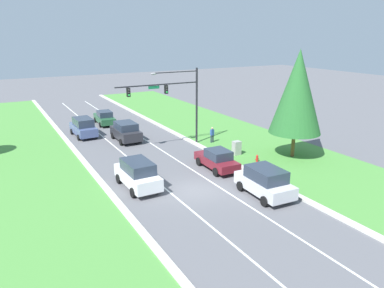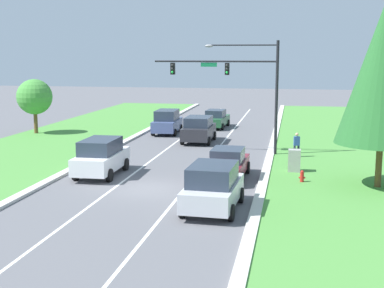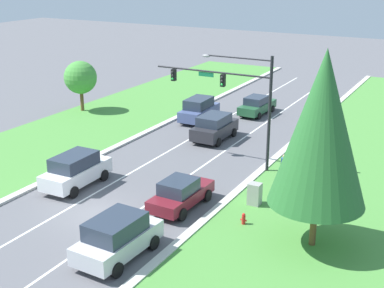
{
  "view_description": "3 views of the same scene",
  "coord_description": "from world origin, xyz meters",
  "views": [
    {
      "loc": [
        -12.29,
        -21.7,
        10.97
      ],
      "look_at": [
        2.61,
        5.29,
        1.73
      ],
      "focal_mm": 35.0,
      "sensor_mm": 36.0,
      "label": 1
    },
    {
      "loc": [
        7.12,
        -25.54,
        6.79
      ],
      "look_at": [
        1.15,
        5.61,
        1.41
      ],
      "focal_mm": 50.0,
      "sensor_mm": 36.0,
      "label": 2
    },
    {
      "loc": [
        17.39,
        -20.78,
        13.17
      ],
      "look_at": [
        1.05,
        9.08,
        1.51
      ],
      "focal_mm": 50.0,
      "sensor_mm": 36.0,
      "label": 3
    }
  ],
  "objects": [
    {
      "name": "charcoal_suv",
      "position": [
        -0.07,
        14.76,
        1.02
      ],
      "size": [
        2.27,
        4.52,
        2.0
      ],
      "rotation": [
        0.0,
        0.0,
        -0.0
      ],
      "color": "#28282D",
      "rests_on": "ground_plane"
    },
    {
      "name": "grass_verge_right",
      "position": [
        10.9,
        0.0,
        0.04
      ],
      "size": [
        10.0,
        90.0,
        0.08
      ],
      "color": "#4C8E3D",
      "rests_on": "ground_plane"
    },
    {
      "name": "pedestrian",
      "position": [
        7.37,
        9.65,
        0.94
      ],
      "size": [
        0.42,
        0.29,
        1.69
      ],
      "rotation": [
        0.0,
        0.0,
        3.35
      ],
      "color": "#232842",
      "rests_on": "ground_plane"
    },
    {
      "name": "lane_stripe_inner_right",
      "position": [
        1.8,
        0.0,
        0.0
      ],
      "size": [
        0.14,
        81.0,
        0.01
      ],
      "color": "white",
      "rests_on": "ground_plane"
    },
    {
      "name": "slate_blue_suv",
      "position": [
        -3.54,
        18.74,
        1.02
      ],
      "size": [
        2.24,
        4.7,
        2.04
      ],
      "rotation": [
        0.0,
        0.0,
        0.04
      ],
      "color": "#475684",
      "rests_on": "ground_plane"
    },
    {
      "name": "burgundy_sedan",
      "position": [
        3.68,
        2.94,
        0.86
      ],
      "size": [
        2.12,
        4.62,
        1.73
      ],
      "rotation": [
        0.0,
        0.0,
        -0.03
      ],
      "color": "maroon",
      "rests_on": "ground_plane"
    },
    {
      "name": "ground_plane",
      "position": [
        0.0,
        0.0,
        0.0
      ],
      "size": [
        160.0,
        160.0,
        0.0
      ],
      "primitive_type": "plane",
      "color": "#5B5B60"
    },
    {
      "name": "conifer_near_right_tree",
      "position": [
        11.44,
        2.3,
        5.98
      ],
      "size": [
        4.59,
        4.59,
        9.66
      ],
      "color": "brown",
      "rests_on": "ground_plane"
    },
    {
      "name": "curb_strip_left",
      "position": [
        -5.65,
        0.0,
        0.07
      ],
      "size": [
        0.5,
        90.0,
        0.15
      ],
      "color": "beige",
      "rests_on": "ground_plane"
    },
    {
      "name": "utility_cabinet",
      "position": [
        7.24,
        5.16,
        0.68
      ],
      "size": [
        0.7,
        0.6,
        1.36
      ],
      "color": "#9E9E99",
      "rests_on": "ground_plane"
    },
    {
      "name": "fire_hydrant",
      "position": [
        7.66,
        2.65,
        0.34
      ],
      "size": [
        0.34,
        0.2,
        0.7
      ],
      "color": "red",
      "rests_on": "ground_plane"
    },
    {
      "name": "white_suv",
      "position": [
        -3.46,
        2.49,
        1.07
      ],
      "size": [
        2.21,
        4.81,
        2.08
      ],
      "rotation": [
        0.0,
        0.0,
        0.02
      ],
      "color": "white",
      "rests_on": "ground_plane"
    },
    {
      "name": "oak_near_left_tree",
      "position": [
        -14.48,
        16.33,
        3.17
      ],
      "size": [
        2.99,
        2.99,
        4.68
      ],
      "color": "brown",
      "rests_on": "ground_plane"
    },
    {
      "name": "curb_strip_right",
      "position": [
        5.65,
        0.0,
        0.07
      ],
      "size": [
        0.5,
        90.0,
        0.15
      ],
      "color": "beige",
      "rests_on": "ground_plane"
    },
    {
      "name": "lane_stripe_inner_left",
      "position": [
        -1.8,
        0.0,
        0.0
      ],
      "size": [
        0.14,
        81.0,
        0.01
      ],
      "color": "white",
      "rests_on": "ground_plane"
    },
    {
      "name": "forest_sedan",
      "position": [
        0.08,
        23.12,
        0.83
      ],
      "size": [
        2.15,
        4.78,
        1.69
      ],
      "rotation": [
        0.0,
        0.0,
        -0.06
      ],
      "color": "#235633",
      "rests_on": "ground_plane"
    },
    {
      "name": "silver_suv",
      "position": [
        3.75,
        -3.1,
        1.05
      ],
      "size": [
        2.43,
        4.64,
        2.05
      ],
      "rotation": [
        0.0,
        0.0,
        -0.04
      ],
      "color": "silver",
      "rests_on": "ground_plane"
    },
    {
      "name": "traffic_signal_mast",
      "position": [
        3.51,
        10.41,
        5.14
      ],
      "size": [
        8.42,
        0.41,
        7.65
      ],
      "color": "black",
      "rests_on": "ground_plane"
    }
  ]
}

